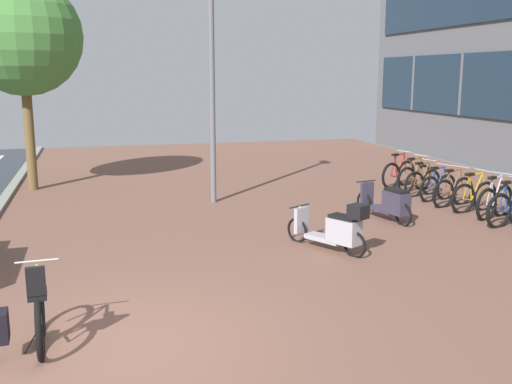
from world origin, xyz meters
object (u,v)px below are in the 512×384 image
Objects in this scene: bicycle_rack_05 at (474,197)px; bicycle_rack_03 at (510,208)px; bicycle_rack_07 at (438,187)px; bicycle_foreground at (36,315)px; street_tree at (22,37)px; bicycle_rack_10 at (398,174)px; bicycle_rack_06 at (453,192)px; bicycle_rack_09 at (415,178)px; scooter_near at (389,203)px; bicycle_rack_08 at (423,183)px; scooter_mid at (336,229)px; bicycle_rack_04 at (495,202)px; lamp_post at (212,62)px.

bicycle_rack_03 is at bearing -93.15° from bicycle_rack_05.
bicycle_foreground is at bearing -146.30° from bicycle_rack_07.
bicycle_rack_10 is at bearing -12.81° from street_tree.
street_tree is (-9.82, 4.82, 3.69)m from bicycle_rack_06.
scooter_near is (-2.27, -2.86, 0.05)m from bicycle_rack_09.
bicycle_rack_08 is 1.29m from bicycle_rack_10.
bicycle_rack_10 is (8.88, 7.88, -0.04)m from bicycle_foreground.
bicycle_foreground is at bearing -84.82° from street_tree.
bicycle_rack_05 is 4.75m from scooter_mid.
bicycle_rack_03 reaches higher than bicycle_rack_09.
bicycle_rack_03 is 0.66m from bicycle_rack_04.
bicycle_rack_10 is at bearing 89.29° from bicycle_rack_08.
bicycle_rack_07 is 0.65m from bicycle_rack_08.
scooter_mid is at bearing -127.71° from bicycle_rack_10.
scooter_near is at bearing 32.96° from bicycle_foreground.
scooter_mid is at bearing -153.89° from bicycle_rack_05.
street_tree reaches higher than bicycle_rack_08.
bicycle_foreground is 0.22× the size of lamp_post.
bicycle_foreground is 11.55m from bicycle_rack_09.
bicycle_rack_09 is at bearing 0.02° from lamp_post.
bicycle_rack_03 is at bearing 10.75° from scooter_mid.
bicycle_rack_03 reaches higher than scooter_near.
bicycle_rack_05 is 1.30m from bicycle_rack_07.
lamp_post reaches higher than street_tree.
scooter_mid is (-4.19, -0.80, 0.06)m from bicycle_rack_03.
scooter_near is at bearing -173.22° from bicycle_rack_05.
scooter_near is at bearing -128.37° from bicycle_rack_09.
lamp_post is (-5.40, 1.94, 3.02)m from bicycle_rack_06.
scooter_near is at bearing 155.19° from bicycle_rack_03.
bicycle_rack_04 reaches higher than bicycle_rack_09.
bicycle_rack_03 is 1.06× the size of bicycle_rack_09.
bicycle_rack_04 is at bearing -82.19° from bicycle_rack_06.
bicycle_rack_05 is at bearing 27.22° from bicycle_foreground.
bicycle_rack_04 is at bearing -31.44° from street_tree.
bicycle_foreground is 10.70m from bicycle_rack_07.
scooter_near is 2.69m from scooter_mid.
lamp_post reaches higher than bicycle_rack_08.
bicycle_rack_05 is at bearing 86.85° from bicycle_rack_03.
bicycle_foreground reaches higher than scooter_near.
bicycle_foreground is 1.10× the size of bicycle_rack_07.
bicycle_rack_06 reaches higher than scooter_mid.
scooter_mid is (-1.98, -1.82, 0.03)m from scooter_near.
bicycle_rack_09 is 10.97m from street_tree.
bicycle_rack_10 is (-0.15, 3.24, 0.01)m from bicycle_rack_05.
bicycle_foreground is at bearing -141.24° from bicycle_rack_09.
bicycle_foreground is 1.02× the size of bicycle_rack_06.
bicycle_rack_10 reaches higher than bicycle_rack_05.
bicycle_rack_06 is 1.94m from bicycle_rack_09.
scooter_mid is (-4.27, -2.09, 0.08)m from bicycle_rack_05.
bicycle_rack_08 is 0.21× the size of lamp_post.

